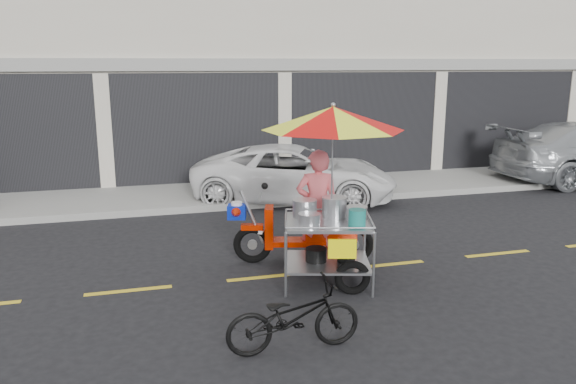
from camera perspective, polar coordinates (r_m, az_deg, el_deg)
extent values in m
plane|color=black|center=(9.16, 10.17, -7.29)|extent=(90.00, 90.00, 0.00)
cube|color=gray|center=(14.10, 0.66, 0.43)|extent=(45.00, 3.00, 0.15)
cube|color=beige|center=(18.64, -3.67, 15.61)|extent=(36.00, 8.00, 8.00)
cube|color=black|center=(14.80, -0.36, 6.42)|extent=(35.28, 0.06, 2.90)
cube|color=gray|center=(14.68, -0.35, 12.83)|extent=(36.00, 0.12, 0.30)
cube|color=gold|center=(9.16, 10.17, -7.26)|extent=(42.00, 0.10, 0.01)
imported|color=white|center=(12.97, 0.71, 1.89)|extent=(5.12, 3.69, 1.29)
imported|color=black|center=(6.36, 0.56, -12.57)|extent=(1.53, 0.54, 0.80)
torus|color=black|center=(9.04, -3.63, -5.35)|extent=(0.63, 0.28, 0.62)
torus|color=black|center=(9.07, 6.75, -5.34)|extent=(0.63, 0.28, 0.62)
cylinder|color=#9EA0A5|center=(9.04, -3.63, -5.35)|extent=(0.16, 0.10, 0.15)
cylinder|color=#9EA0A5|center=(9.07, 6.75, -5.34)|extent=(0.16, 0.10, 0.15)
cube|color=#AD1900|center=(8.95, -3.66, -3.56)|extent=(0.37, 0.22, 0.09)
cylinder|color=#9EA0A5|center=(8.90, -3.68, -2.56)|extent=(0.40, 0.16, 0.88)
cube|color=#AD1900|center=(8.93, -1.92, -3.57)|extent=(0.22, 0.39, 0.65)
cube|color=#AD1900|center=(9.00, 1.22, -5.10)|extent=(0.92, 0.53, 0.09)
cube|color=#AD1900|center=(8.95, 4.37, -3.57)|extent=(0.86, 0.49, 0.44)
cube|color=black|center=(8.88, 3.70, -2.02)|extent=(0.75, 0.44, 0.11)
cylinder|color=#9EA0A5|center=(8.81, -2.86, -0.51)|extent=(0.20, 0.59, 0.04)
sphere|color=black|center=(8.99, -2.38, 0.62)|extent=(0.11, 0.11, 0.11)
cylinder|color=white|center=(8.96, -2.82, -4.03)|extent=(0.16, 0.16, 0.05)
cube|color=#041B9A|center=(8.90, -5.22, -2.01)|extent=(0.34, 0.31, 0.22)
cylinder|color=white|center=(8.87, -5.24, -1.19)|extent=(0.21, 0.21, 0.05)
cone|color=#AD1900|center=(8.72, -5.34, -2.19)|extent=(0.25, 0.28, 0.20)
torus|color=black|center=(7.91, 6.56, -8.64)|extent=(0.51, 0.24, 0.50)
cylinder|color=#9EA0A5|center=(7.68, -0.24, -7.44)|extent=(0.05, 0.05, 0.92)
cylinder|color=#9EA0A5|center=(8.60, -0.19, -5.17)|extent=(0.05, 0.05, 0.92)
cylinder|color=#9EA0A5|center=(7.76, 8.70, -7.37)|extent=(0.05, 0.05, 0.92)
cylinder|color=#9EA0A5|center=(8.68, 7.77, -5.13)|extent=(0.05, 0.05, 0.92)
cube|color=#9EA0A5|center=(8.20, 4.01, -7.13)|extent=(1.41, 1.26, 0.03)
cube|color=#9EA0A5|center=(8.02, 4.07, -3.11)|extent=(1.41, 1.26, 0.04)
cylinder|color=#9EA0A5|center=(7.53, 4.32, -3.66)|extent=(1.16, 0.34, 0.03)
cylinder|color=#9EA0A5|center=(8.47, 3.86, -1.77)|extent=(1.16, 0.34, 0.03)
cylinder|color=#9EA0A5|center=(7.98, -0.21, -2.66)|extent=(0.29, 0.95, 0.03)
cylinder|color=#9EA0A5|center=(8.06, 8.33, -2.64)|extent=(0.29, 0.95, 0.03)
cylinder|color=#9EA0A5|center=(8.66, 3.80, -6.01)|extent=(0.26, 0.80, 0.04)
cylinder|color=#9EA0A5|center=(8.50, 3.85, -2.55)|extent=(0.26, 0.80, 0.04)
cube|color=#FBEF02|center=(7.60, 5.54, -5.77)|extent=(0.37, 0.12, 0.27)
cylinder|color=#B7B7BC|center=(8.17, 1.71, -1.74)|extent=(0.43, 0.43, 0.24)
cylinder|color=#B7B7BC|center=(8.21, 4.74, -1.59)|extent=(0.44, 0.44, 0.27)
cylinder|color=#B7B7BC|center=(8.08, 6.99, -2.24)|extent=(0.37, 0.37, 0.18)
cylinder|color=#B7B7BC|center=(7.79, 2.18, -2.86)|extent=(0.38, 0.38, 0.14)
cylinder|color=#1B7B73|center=(7.75, 7.03, -2.65)|extent=(0.29, 0.29, 0.24)
cylinder|color=black|center=(8.16, 2.87, -6.38)|extent=(0.37, 0.37, 0.20)
cylinder|color=black|center=(8.19, 5.93, -6.43)|extent=(0.32, 0.32, 0.17)
cylinder|color=#9EA0A5|center=(7.94, 4.51, 2.78)|extent=(0.03, 0.03, 1.63)
sphere|color=#9EA0A5|center=(7.84, 4.62, 8.81)|extent=(0.07, 0.07, 0.07)
imported|color=#D9585E|center=(8.85, 3.00, -1.56)|extent=(0.77, 0.60, 1.84)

